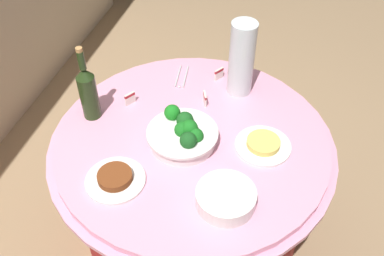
% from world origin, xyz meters
% --- Properties ---
extents(ground_plane, '(6.00, 6.00, 0.00)m').
position_xyz_m(ground_plane, '(0.00, 0.00, 0.00)').
color(ground_plane, '#9E7F5B').
extents(buffet_table, '(1.16, 1.16, 0.74)m').
position_xyz_m(buffet_table, '(0.00, 0.00, 0.38)').
color(buffet_table, maroon).
rests_on(buffet_table, ground_plane).
extents(broccoli_bowl, '(0.28, 0.28, 0.12)m').
position_xyz_m(broccoli_bowl, '(-0.04, 0.02, 0.79)').
color(broccoli_bowl, white).
rests_on(broccoli_bowl, buffet_table).
extents(plate_stack, '(0.21, 0.21, 0.06)m').
position_xyz_m(plate_stack, '(-0.28, -0.20, 0.77)').
color(plate_stack, white).
rests_on(plate_stack, buffet_table).
extents(wine_bottle, '(0.07, 0.07, 0.34)m').
position_xyz_m(wine_bottle, '(0.02, 0.44, 0.87)').
color(wine_bottle, '#223616').
rests_on(wine_bottle, buffet_table).
extents(decorative_fruit_vase, '(0.11, 0.11, 0.34)m').
position_xyz_m(decorative_fruit_vase, '(0.34, -0.13, 0.89)').
color(decorative_fruit_vase, silver).
rests_on(decorative_fruit_vase, buffet_table).
extents(serving_tongs, '(0.17, 0.06, 0.01)m').
position_xyz_m(serving_tongs, '(0.36, 0.15, 0.74)').
color(serving_tongs, silver).
rests_on(serving_tongs, buffet_table).
extents(food_plate_noodles, '(0.22, 0.22, 0.04)m').
position_xyz_m(food_plate_noodles, '(0.02, -0.28, 0.75)').
color(food_plate_noodles, white).
rests_on(food_plate_noodles, buffet_table).
extents(food_plate_stir_fry, '(0.22, 0.22, 0.04)m').
position_xyz_m(food_plate_stir_fry, '(-0.29, 0.21, 0.75)').
color(food_plate_stir_fry, white).
rests_on(food_plate_stir_fry, buffet_table).
extents(label_placard_front, '(0.05, 0.03, 0.05)m').
position_xyz_m(label_placard_front, '(0.21, -0.00, 0.77)').
color(label_placard_front, white).
rests_on(label_placard_front, buffet_table).
extents(label_placard_mid, '(0.05, 0.03, 0.05)m').
position_xyz_m(label_placard_mid, '(0.13, 0.31, 0.77)').
color(label_placard_mid, white).
rests_on(label_placard_mid, buffet_table).
extents(label_placard_rear, '(0.05, 0.03, 0.05)m').
position_xyz_m(label_placard_rear, '(0.40, -0.02, 0.77)').
color(label_placard_rear, white).
rests_on(label_placard_rear, buffet_table).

